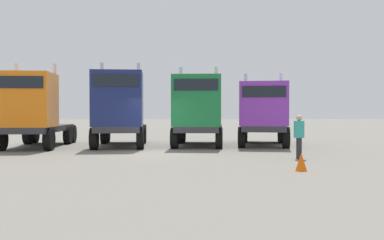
% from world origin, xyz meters
% --- Properties ---
extents(ground, '(200.00, 200.00, 0.00)m').
position_xyz_m(ground, '(0.00, 0.00, 0.00)').
color(ground, slate).
extents(semi_truck_orange, '(2.74, 6.43, 4.28)m').
position_xyz_m(semi_truck_orange, '(-6.20, 2.89, 1.89)').
color(semi_truck_orange, '#333338').
rests_on(semi_truck_orange, ground).
extents(semi_truck_navy, '(2.79, 6.36, 4.39)m').
position_xyz_m(semi_truck_navy, '(-1.97, 3.26, 1.96)').
color(semi_truck_navy, '#333338').
rests_on(semi_truck_navy, ground).
extents(semi_truck_green, '(3.15, 5.98, 4.24)m').
position_xyz_m(semi_truck_green, '(2.04, 3.49, 1.91)').
color(semi_truck_green, '#333338').
rests_on(semi_truck_green, ground).
extents(semi_truck_purple, '(3.66, 6.21, 3.93)m').
position_xyz_m(semi_truck_purple, '(5.55, 3.76, 1.76)').
color(semi_truck_purple, '#333338').
rests_on(semi_truck_purple, ground).
extents(visitor_with_camera, '(0.45, 0.46, 1.69)m').
position_xyz_m(visitor_with_camera, '(5.57, -2.27, 0.98)').
color(visitor_with_camera, '#2A2A2A').
rests_on(visitor_with_camera, ground).
extents(traffic_cone_far, '(0.36, 0.36, 0.56)m').
position_xyz_m(traffic_cone_far, '(4.63, -5.49, 0.28)').
color(traffic_cone_far, '#F2590C').
rests_on(traffic_cone_far, ground).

